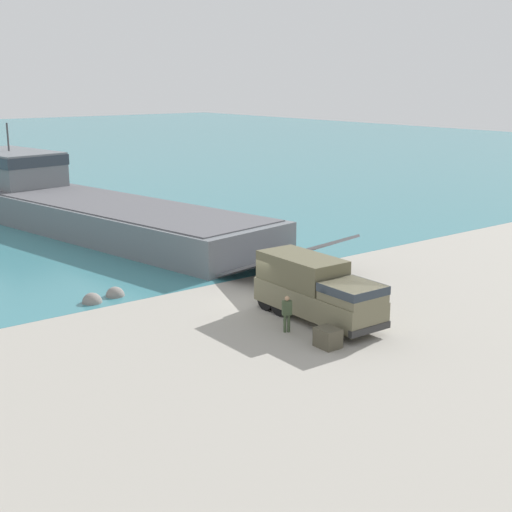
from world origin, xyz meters
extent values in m
plane|color=#9E998E|center=(0.00, 0.00, 0.00)|extent=(240.00, 240.00, 0.00)
cube|color=slate|center=(1.16, 22.83, 1.16)|extent=(13.38, 35.17, 2.31)
cube|color=#56565B|center=(1.16, 22.83, 2.35)|extent=(12.53, 33.71, 0.08)
cube|color=slate|center=(-0.79, 34.54, 3.78)|extent=(7.00, 10.39, 2.94)
cube|color=#28333D|center=(-0.79, 34.54, 4.66)|extent=(7.17, 10.51, 0.88)
cylinder|color=#3F3F42|center=(-0.79, 34.54, 6.46)|extent=(0.16, 0.16, 2.40)
cube|color=#56565B|center=(4.40, 3.26, 1.24)|extent=(7.47, 6.40, 2.29)
cube|color=#6B664C|center=(0.36, -3.65, 0.98)|extent=(2.51, 7.15, 1.17)
cube|color=#6B664C|center=(0.30, -5.99, 1.96)|extent=(2.27, 2.46, 0.78)
cube|color=#28333D|center=(0.30, -5.99, 2.15)|extent=(2.34, 2.49, 0.39)
cube|color=brown|center=(0.38, -2.44, 2.26)|extent=(2.36, 4.53, 1.40)
cube|color=#2D2D2D|center=(0.28, -7.12, 0.55)|extent=(2.41, 0.29, 0.32)
cylinder|color=black|center=(1.26, -5.87, 0.61)|extent=(0.42, 1.23, 1.23)
cylinder|color=black|center=(-0.65, -5.83, 0.61)|extent=(0.42, 1.23, 1.23)
cylinder|color=black|center=(1.35, -2.02, 0.61)|extent=(0.42, 1.23, 1.23)
cylinder|color=black|center=(-0.57, -1.98, 0.61)|extent=(0.42, 1.23, 1.23)
cylinder|color=black|center=(1.37, -0.92, 0.61)|extent=(0.42, 1.23, 1.23)
cylinder|color=black|center=(-0.54, -0.88, 0.61)|extent=(0.42, 1.23, 1.23)
cylinder|color=#3D4C33|center=(-1.97, -3.96, 0.42)|extent=(0.14, 0.14, 0.84)
cylinder|color=#3D4C33|center=(-1.81, -4.05, 0.42)|extent=(0.14, 0.14, 0.84)
cube|color=#3D4C33|center=(-1.89, -4.01, 1.17)|extent=(0.50, 0.42, 0.66)
sphere|color=tan|center=(-1.89, -4.01, 1.61)|extent=(0.23, 0.23, 0.23)
cylinder|color=#333338|center=(6.39, 3.84, 0.33)|extent=(0.26, 0.26, 0.65)
sphere|color=#333338|center=(6.39, 3.84, 0.73)|extent=(0.30, 0.30, 0.30)
cube|color=#4C4738|center=(-1.70, -6.53, 0.43)|extent=(0.89, 1.05, 0.86)
sphere|color=gray|center=(-5.52, 5.92, 0.00)|extent=(1.01, 1.01, 1.01)
sphere|color=gray|center=(-7.00, 5.59, 0.00)|extent=(1.05, 1.05, 1.05)
sphere|color=gray|center=(8.73, 3.64, 0.00)|extent=(0.70, 0.70, 0.70)
camera|label=1|loc=(-21.97, -27.51, 11.28)|focal=50.00mm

